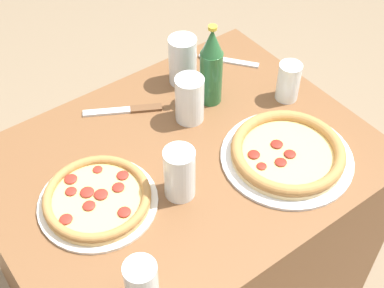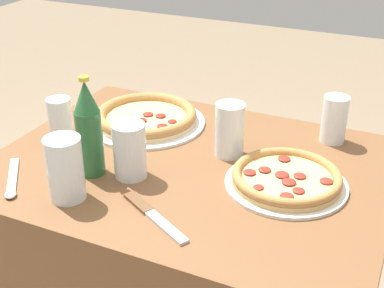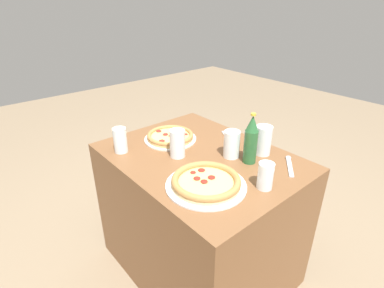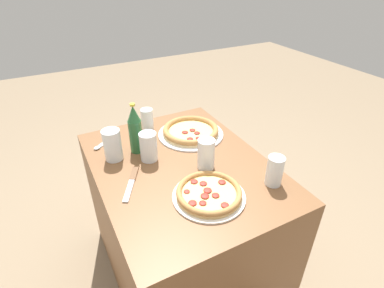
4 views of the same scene
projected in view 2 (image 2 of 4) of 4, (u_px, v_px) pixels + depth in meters
The scene contains 11 objects.
table at pixel (191, 278), 1.49m from camera, with size 0.96×0.73×0.73m.
pizza_veggie at pixel (286, 179), 1.22m from camera, with size 0.28×0.28×0.04m.
pizza_pepperoni at pixel (146, 117), 1.52m from camera, with size 0.34×0.34×0.04m.
glass_mango_juice at pixel (130, 153), 1.24m from camera, with size 0.08×0.08×0.13m.
glass_iced_tea at pixel (334, 122), 1.40m from camera, with size 0.07×0.07×0.13m.
glass_cola at pixel (230, 132), 1.34m from camera, with size 0.07×0.07×0.14m.
glass_orange_juice at pixel (65, 171), 1.15m from camera, with size 0.08×0.08×0.15m.
glass_water at pixel (61, 121), 1.42m from camera, with size 0.06×0.06×0.11m.
beer_bottle at pixel (89, 129), 1.23m from camera, with size 0.06×0.06×0.24m.
knife at pixel (152, 214), 1.12m from camera, with size 0.20×0.13×0.01m.
spoon at pixel (12, 182), 1.24m from camera, with size 0.13×0.16×0.01m.
Camera 2 is at (0.48, -1.04, 1.39)m, focal length 50.00 mm.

